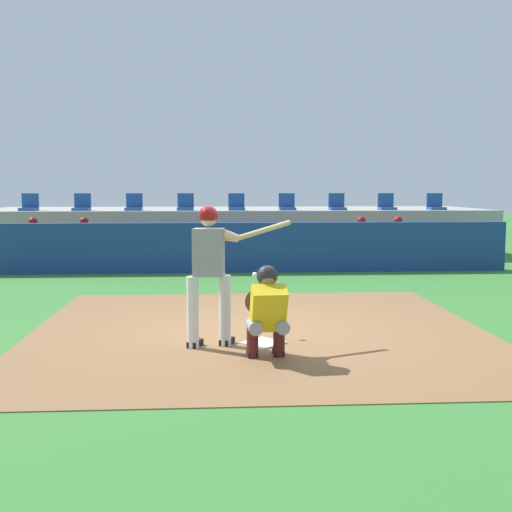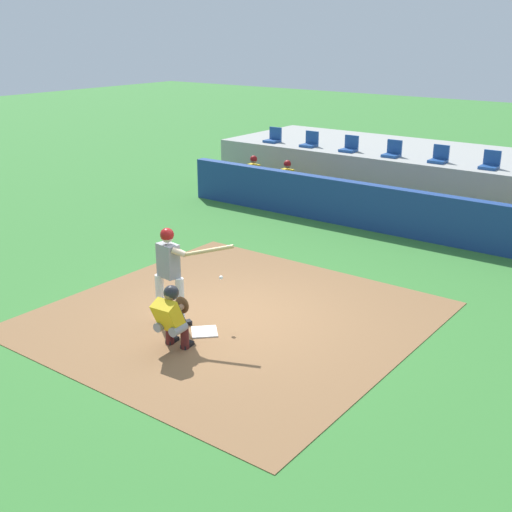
% 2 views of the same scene
% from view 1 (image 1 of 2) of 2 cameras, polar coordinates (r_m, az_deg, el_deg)
% --- Properties ---
extents(ground_plane, '(80.00, 80.00, 0.00)m').
position_cam_1_polar(ground_plane, '(9.21, 0.28, -6.66)').
color(ground_plane, '#387A33').
extents(dirt_infield, '(6.40, 6.40, 0.01)m').
position_cam_1_polar(dirt_infield, '(9.21, 0.28, -6.62)').
color(dirt_infield, olive).
rests_on(dirt_infield, ground).
extents(home_plate, '(0.62, 0.62, 0.02)m').
position_cam_1_polar(home_plate, '(8.43, 0.66, -7.69)').
color(home_plate, white).
rests_on(home_plate, dirt_infield).
extents(batter_at_plate, '(1.38, 0.65, 1.80)m').
position_cam_1_polar(batter_at_plate, '(8.13, -4.01, -0.94)').
color(batter_at_plate, silver).
rests_on(batter_at_plate, ground).
extents(catcher_crouched, '(0.50, 1.69, 1.13)m').
position_cam_1_polar(catcher_crouched, '(7.57, 0.92, -4.72)').
color(catcher_crouched, gray).
rests_on(catcher_crouched, ground).
extents(dugout_wall, '(13.00, 0.30, 1.20)m').
position_cam_1_polar(dugout_wall, '(15.54, -1.37, 0.77)').
color(dugout_wall, navy).
rests_on(dugout_wall, ground).
extents(dugout_bench, '(11.80, 0.44, 0.45)m').
position_cam_1_polar(dugout_bench, '(16.57, -1.50, -0.21)').
color(dugout_bench, olive).
rests_on(dugout_bench, ground).
extents(dugout_player_0, '(0.49, 0.70, 1.30)m').
position_cam_1_polar(dugout_player_0, '(16.98, -19.18, 1.13)').
color(dugout_player_0, '#939399').
rests_on(dugout_player_0, ground).
extents(dugout_player_1, '(0.49, 0.70, 1.30)m').
position_cam_1_polar(dugout_player_1, '(16.69, -15.01, 1.18)').
color(dugout_player_1, '#939399').
rests_on(dugout_player_1, ground).
extents(dugout_player_2, '(0.49, 0.70, 1.30)m').
position_cam_1_polar(dugout_player_2, '(16.79, 9.38, 1.33)').
color(dugout_player_2, '#939399').
rests_on(dugout_player_2, ground).
extents(dugout_player_3, '(0.49, 0.70, 1.30)m').
position_cam_1_polar(dugout_player_3, '(17.04, 12.54, 1.34)').
color(dugout_player_3, '#939399').
rests_on(dugout_player_3, ground).
extents(stands_platform, '(15.00, 4.40, 1.40)m').
position_cam_1_polar(stands_platform, '(19.92, -1.88, 2.21)').
color(stands_platform, '#9E9E99').
rests_on(stands_platform, ground).
extents(stadium_seat_0, '(0.46, 0.46, 0.48)m').
position_cam_1_polar(stadium_seat_0, '(19.06, -19.42, 4.21)').
color(stadium_seat_0, '#1E478C').
rests_on(stadium_seat_0, stands_platform).
extents(stadium_seat_1, '(0.46, 0.46, 0.48)m').
position_cam_1_polar(stadium_seat_1, '(18.72, -15.15, 4.32)').
color(stadium_seat_1, '#1E478C').
rests_on(stadium_seat_1, stands_platform).
extents(stadium_seat_2, '(0.46, 0.46, 0.48)m').
position_cam_1_polar(stadium_seat_2, '(18.49, -10.75, 4.40)').
color(stadium_seat_2, '#1E478C').
rests_on(stadium_seat_2, stands_platform).
extents(stadium_seat_3, '(0.46, 0.46, 0.48)m').
position_cam_1_polar(stadium_seat_3, '(18.37, -6.26, 4.46)').
color(stadium_seat_3, '#1E478C').
rests_on(stadium_seat_3, stands_platform).
extents(stadium_seat_4, '(0.46, 0.46, 0.48)m').
position_cam_1_polar(stadium_seat_4, '(18.36, -1.73, 4.49)').
color(stadium_seat_4, '#1E478C').
rests_on(stadium_seat_4, stands_platform).
extents(stadium_seat_5, '(0.46, 0.46, 0.48)m').
position_cam_1_polar(stadium_seat_5, '(18.46, 2.76, 4.50)').
color(stadium_seat_5, '#1E478C').
rests_on(stadium_seat_5, stands_platform).
extents(stadium_seat_6, '(0.46, 0.46, 0.48)m').
position_cam_1_polar(stadium_seat_6, '(18.68, 7.18, 4.48)').
color(stadium_seat_6, '#1E478C').
rests_on(stadium_seat_6, stands_platform).
extents(stadium_seat_7, '(0.46, 0.46, 0.48)m').
position_cam_1_polar(stadium_seat_7, '(19.00, 11.48, 4.43)').
color(stadium_seat_7, '#1E478C').
rests_on(stadium_seat_7, stands_platform).
extents(stadium_seat_8, '(0.46, 0.46, 0.48)m').
position_cam_1_polar(stadium_seat_8, '(19.43, 15.61, 4.36)').
color(stadium_seat_8, '#1E478C').
rests_on(stadium_seat_8, stands_platform).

